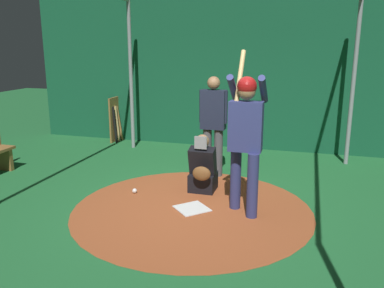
{
  "coord_description": "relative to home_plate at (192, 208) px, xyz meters",
  "views": [
    {
      "loc": [
        5.05,
        1.48,
        2.27
      ],
      "look_at": [
        0.0,
        0.0,
        0.95
      ],
      "focal_mm": 37.53,
      "sensor_mm": 36.0,
      "label": 1
    }
  ],
  "objects": [
    {
      "name": "ground_plane",
      "position": [
        0.0,
        0.0,
        -0.01
      ],
      "size": [
        25.71,
        25.71,
        0.0
      ],
      "primitive_type": "plane",
      "color": "#216633"
    },
    {
      "name": "dirt_circle",
      "position": [
        0.0,
        0.0,
        -0.01
      ],
      "size": [
        3.36,
        3.36,
        0.01
      ],
      "primitive_type": "cylinder",
      "color": "#9E4C28",
      "rests_on": "ground"
    },
    {
      "name": "home_plate",
      "position": [
        0.0,
        0.0,
        0.0
      ],
      "size": [
        0.59,
        0.59,
        0.01
      ],
      "primitive_type": "cube",
      "rotation": [
        0.0,
        0.0,
        0.79
      ],
      "color": "white",
      "rests_on": "dirt_circle"
    },
    {
      "name": "batter",
      "position": [
        -0.11,
        0.7,
        1.13
      ],
      "size": [
        0.68,
        0.49,
        2.19
      ],
      "color": "navy",
      "rests_on": "ground"
    },
    {
      "name": "catcher",
      "position": [
        -0.73,
        -0.04,
        0.35
      ],
      "size": [
        0.58,
        0.4,
        0.92
      ],
      "color": "black",
      "rests_on": "ground"
    },
    {
      "name": "umpire",
      "position": [
        -1.56,
        -0.08,
        0.97
      ],
      "size": [
        0.22,
        0.49,
        1.74
      ],
      "color": "#4C4C51",
      "rests_on": "ground"
    },
    {
      "name": "back_wall",
      "position": [
        -3.71,
        0.0,
        1.8
      ],
      "size": [
        0.23,
        9.71,
        3.6
      ],
      "color": "#145133",
      "rests_on": "ground"
    },
    {
      "name": "cage_frame",
      "position": [
        0.0,
        0.0,
        2.22
      ],
      "size": [
        6.03,
        4.58,
        3.18
      ],
      "color": "gray",
      "rests_on": "ground"
    },
    {
      "name": "bat_rack",
      "position": [
        -3.46,
        -2.89,
        0.48
      ],
      "size": [
        0.58,
        0.18,
        1.05
      ],
      "color": "olive",
      "rests_on": "ground"
    },
    {
      "name": "baseball_0",
      "position": [
        -0.34,
        -1.03,
        0.03
      ],
      "size": [
        0.07,
        0.07,
        0.07
      ],
      "primitive_type": "sphere",
      "color": "white",
      "rests_on": "dirt_circle"
    }
  ]
}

